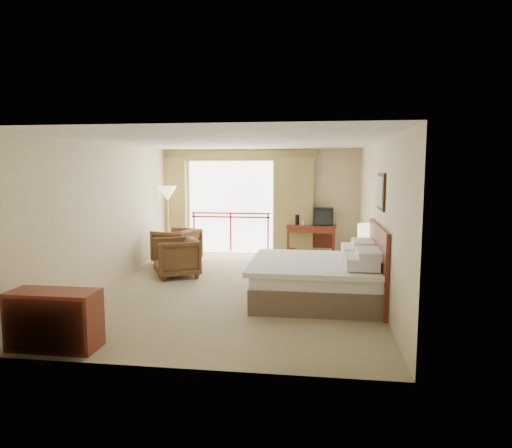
# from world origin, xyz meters

# --- Properties ---
(floor) EXTENTS (7.00, 7.00, 0.00)m
(floor) POSITION_xyz_m (0.00, 0.00, 0.00)
(floor) COLOR gray
(floor) RESTS_ON ground
(ceiling) EXTENTS (7.00, 7.00, 0.00)m
(ceiling) POSITION_xyz_m (0.00, 0.00, 2.70)
(ceiling) COLOR white
(ceiling) RESTS_ON wall_back
(wall_back) EXTENTS (5.00, 0.00, 5.00)m
(wall_back) POSITION_xyz_m (0.00, 3.50, 1.35)
(wall_back) COLOR beige
(wall_back) RESTS_ON ground
(wall_front) EXTENTS (5.00, 0.00, 5.00)m
(wall_front) POSITION_xyz_m (0.00, -3.50, 1.35)
(wall_front) COLOR beige
(wall_front) RESTS_ON ground
(wall_left) EXTENTS (0.00, 7.00, 7.00)m
(wall_left) POSITION_xyz_m (-2.50, 0.00, 1.35)
(wall_left) COLOR beige
(wall_left) RESTS_ON ground
(wall_right) EXTENTS (0.00, 7.00, 7.00)m
(wall_right) POSITION_xyz_m (2.50, 0.00, 1.35)
(wall_right) COLOR beige
(wall_right) RESTS_ON ground
(balcony_door) EXTENTS (2.40, 0.00, 2.40)m
(balcony_door) POSITION_xyz_m (-0.80, 3.48, 1.20)
(balcony_door) COLOR white
(balcony_door) RESTS_ON wall_back
(balcony_railing) EXTENTS (2.09, 0.03, 1.02)m
(balcony_railing) POSITION_xyz_m (-0.80, 3.46, 0.81)
(balcony_railing) COLOR #AE0E1B
(balcony_railing) RESTS_ON wall_back
(curtain_left) EXTENTS (1.00, 0.26, 2.50)m
(curtain_left) POSITION_xyz_m (-2.45, 3.35, 1.25)
(curtain_left) COLOR olive
(curtain_left) RESTS_ON wall_back
(curtain_right) EXTENTS (1.00, 0.26, 2.50)m
(curtain_right) POSITION_xyz_m (0.85, 3.35, 1.25)
(curtain_right) COLOR olive
(curtain_right) RESTS_ON wall_back
(valance) EXTENTS (4.40, 0.22, 0.28)m
(valance) POSITION_xyz_m (-0.80, 3.38, 2.55)
(valance) COLOR olive
(valance) RESTS_ON wall_back
(hvac_vent) EXTENTS (0.50, 0.04, 0.50)m
(hvac_vent) POSITION_xyz_m (1.30, 3.47, 2.35)
(hvac_vent) COLOR silver
(hvac_vent) RESTS_ON wall_back
(bed) EXTENTS (2.13, 2.06, 0.97)m
(bed) POSITION_xyz_m (1.50, -0.60, 0.38)
(bed) COLOR brown
(bed) RESTS_ON floor
(headboard) EXTENTS (0.06, 2.10, 1.30)m
(headboard) POSITION_xyz_m (2.46, -0.60, 0.65)
(headboard) COLOR #591A0F
(headboard) RESTS_ON wall_right
(framed_art) EXTENTS (0.04, 0.72, 0.60)m
(framed_art) POSITION_xyz_m (2.47, -0.60, 1.85)
(framed_art) COLOR black
(framed_art) RESTS_ON wall_right
(nightstand) EXTENTS (0.43, 0.50, 0.58)m
(nightstand) POSITION_xyz_m (2.39, 0.68, 0.29)
(nightstand) COLOR #591A0F
(nightstand) RESTS_ON floor
(table_lamp) EXTENTS (0.32, 0.32, 0.56)m
(table_lamp) POSITION_xyz_m (2.39, 0.73, 1.01)
(table_lamp) COLOR tan
(table_lamp) RESTS_ON nightstand
(phone) EXTENTS (0.22, 0.19, 0.08)m
(phone) POSITION_xyz_m (2.34, 0.53, 0.62)
(phone) COLOR black
(phone) RESTS_ON nightstand
(desk) EXTENTS (1.23, 0.59, 0.80)m
(desk) POSITION_xyz_m (1.30, 3.31, 0.62)
(desk) COLOR #591A0F
(desk) RESTS_ON floor
(tv) EXTENTS (0.48, 0.38, 0.43)m
(tv) POSITION_xyz_m (1.60, 3.25, 1.01)
(tv) COLOR black
(tv) RESTS_ON desk
(coffee_maker) EXTENTS (0.14, 0.14, 0.26)m
(coffee_maker) POSITION_xyz_m (0.95, 3.25, 0.93)
(coffee_maker) COLOR black
(coffee_maker) RESTS_ON desk
(cup) EXTENTS (0.09, 0.09, 0.11)m
(cup) POSITION_xyz_m (1.10, 3.20, 0.85)
(cup) COLOR white
(cup) RESTS_ON desk
(wastebasket) EXTENTS (0.24, 0.24, 0.27)m
(wastebasket) POSITION_xyz_m (0.84, 2.76, 0.14)
(wastebasket) COLOR black
(wastebasket) RESTS_ON floor
(armchair_far) EXTENTS (1.13, 1.11, 0.82)m
(armchair_far) POSITION_xyz_m (-1.80, 1.96, 0.00)
(armchair_far) COLOR #4B301A
(armchair_far) RESTS_ON floor
(armchair_near) EXTENTS (1.16, 1.15, 0.79)m
(armchair_near) POSITION_xyz_m (-1.41, 0.71, 0.00)
(armchair_near) COLOR #4B301A
(armchair_near) RESTS_ON floor
(side_table) EXTENTS (0.53, 0.53, 0.58)m
(side_table) POSITION_xyz_m (-1.81, 1.29, 0.40)
(side_table) COLOR black
(side_table) RESTS_ON floor
(book) EXTENTS (0.21, 0.25, 0.02)m
(book) POSITION_xyz_m (-1.81, 1.29, 0.58)
(book) COLOR white
(book) RESTS_ON side_table
(floor_lamp) EXTENTS (0.45, 0.45, 1.77)m
(floor_lamp) POSITION_xyz_m (-2.26, 2.76, 1.53)
(floor_lamp) COLOR tan
(floor_lamp) RESTS_ON floor
(dresser) EXTENTS (1.10, 0.47, 0.73)m
(dresser) POSITION_xyz_m (-1.75, -3.15, 0.37)
(dresser) COLOR #591A0F
(dresser) RESTS_ON floor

